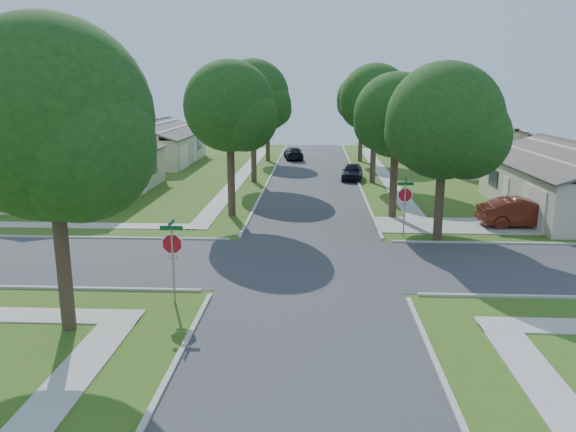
# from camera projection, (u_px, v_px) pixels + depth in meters

# --- Properties ---
(ground) EXTENTS (100.00, 100.00, 0.00)m
(ground) POSITION_uv_depth(u_px,v_px,m) (310.00, 264.00, 24.17)
(ground) COLOR #375D19
(ground) RESTS_ON ground
(road_ns) EXTENTS (7.00, 100.00, 0.02)m
(road_ns) POSITION_uv_depth(u_px,v_px,m) (310.00, 264.00, 24.16)
(road_ns) COLOR #333335
(road_ns) RESTS_ON ground
(sidewalk_ne) EXTENTS (1.20, 40.00, 0.04)m
(sidewalk_ne) POSITION_uv_depth(u_px,v_px,m) (383.00, 173.00, 49.16)
(sidewalk_ne) COLOR #9E9B91
(sidewalk_ne) RESTS_ON ground
(sidewalk_nw) EXTENTS (1.20, 40.00, 0.04)m
(sidewalk_nw) POSITION_uv_depth(u_px,v_px,m) (245.00, 172.00, 49.75)
(sidewalk_nw) COLOR #9E9B91
(sidewalk_nw) RESTS_ON ground
(driveway) EXTENTS (8.80, 3.60, 0.05)m
(driveway) POSITION_uv_depth(u_px,v_px,m) (455.00, 225.00, 30.68)
(driveway) COLOR #9E9B91
(driveway) RESTS_ON ground
(stop_sign_sw) EXTENTS (1.05, 0.80, 2.98)m
(stop_sign_sw) POSITION_uv_depth(u_px,v_px,m) (172.00, 247.00, 19.36)
(stop_sign_sw) COLOR gray
(stop_sign_sw) RESTS_ON ground
(stop_sign_ne) EXTENTS (1.05, 0.80, 2.98)m
(stop_sign_ne) POSITION_uv_depth(u_px,v_px,m) (405.00, 197.00, 28.05)
(stop_sign_ne) COLOR gray
(stop_sign_ne) RESTS_ON ground
(tree_e_near) EXTENTS (4.97, 4.80, 8.28)m
(tree_e_near) POSITION_uv_depth(u_px,v_px,m) (397.00, 119.00, 31.42)
(tree_e_near) COLOR #38281C
(tree_e_near) RESTS_ON ground
(tree_e_mid) EXTENTS (5.59, 5.40, 9.21)m
(tree_e_mid) POSITION_uv_depth(u_px,v_px,m) (376.00, 102.00, 42.96)
(tree_e_mid) COLOR #38281C
(tree_e_mid) RESTS_ON ground
(tree_e_far) EXTENTS (5.17, 5.00, 8.72)m
(tree_e_far) POSITION_uv_depth(u_px,v_px,m) (362.00, 101.00, 55.67)
(tree_e_far) COLOR #38281C
(tree_e_far) RESTS_ON ground
(tree_w_near) EXTENTS (5.38, 5.20, 8.97)m
(tree_w_near) POSITION_uv_depth(u_px,v_px,m) (231.00, 110.00, 31.77)
(tree_w_near) COLOR #38281C
(tree_w_near) RESTS_ON ground
(tree_w_mid) EXTENTS (5.80, 5.60, 9.56)m
(tree_w_mid) POSITION_uv_depth(u_px,v_px,m) (254.00, 99.00, 43.36)
(tree_w_mid) COLOR #38281C
(tree_w_mid) RESTS_ON ground
(tree_w_far) EXTENTS (4.76, 4.60, 8.04)m
(tree_w_far) POSITION_uv_depth(u_px,v_px,m) (268.00, 106.00, 56.23)
(tree_w_far) COLOR #38281C
(tree_w_far) RESTS_ON ground
(tree_sw_corner) EXTENTS (6.21, 6.00, 9.55)m
(tree_sw_corner) POSITION_uv_depth(u_px,v_px,m) (53.00, 128.00, 16.31)
(tree_sw_corner) COLOR #38281C
(tree_sw_corner) RESTS_ON ground
(tree_ne_corner) EXTENTS (5.80, 5.60, 8.66)m
(tree_ne_corner) POSITION_uv_depth(u_px,v_px,m) (445.00, 126.00, 26.68)
(tree_ne_corner) COLOR #38281C
(tree_ne_corner) RESTS_ON ground
(house_ne_far) EXTENTS (8.42, 13.60, 4.23)m
(house_ne_far) POSITION_uv_depth(u_px,v_px,m) (489.00, 153.00, 51.25)
(house_ne_far) COLOR #B4A98E
(house_ne_far) RESTS_ON ground
(house_nw_near) EXTENTS (8.42, 13.60, 4.23)m
(house_nw_near) POSITION_uv_depth(u_px,v_px,m) (84.00, 173.00, 39.19)
(house_nw_near) COLOR #B4A98E
(house_nw_near) RESTS_ON ground
(house_nw_far) EXTENTS (8.42, 13.60, 4.23)m
(house_nw_far) POSITION_uv_depth(u_px,v_px,m) (153.00, 147.00, 55.73)
(house_nw_far) COLOR #B4A98E
(house_nw_far) RESTS_ON ground
(car_driveway) EXTENTS (4.80, 1.77, 1.57)m
(car_driveway) POSITION_uv_depth(u_px,v_px,m) (524.00, 213.00, 30.31)
(car_driveway) COLOR #521910
(car_driveway) RESTS_ON ground
(car_curb_east) EXTENTS (2.08, 4.11, 1.34)m
(car_curb_east) POSITION_uv_depth(u_px,v_px,m) (352.00, 172.00, 45.70)
(car_curb_east) COLOR black
(car_curb_east) RESTS_ON ground
(car_curb_west) EXTENTS (2.37, 4.61, 1.28)m
(car_curb_west) POSITION_uv_depth(u_px,v_px,m) (294.00, 153.00, 58.38)
(car_curb_west) COLOR black
(car_curb_west) RESTS_ON ground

